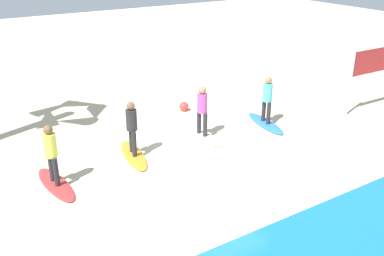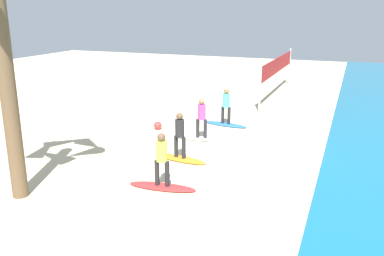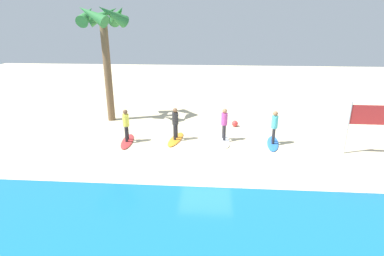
{
  "view_description": "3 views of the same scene",
  "coord_description": "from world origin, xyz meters",
  "px_view_note": "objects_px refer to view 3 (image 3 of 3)",
  "views": [
    {
      "loc": [
        6.19,
        8.86,
        5.91
      ],
      "look_at": [
        0.35,
        -0.56,
        1.07
      ],
      "focal_mm": 40.22,
      "sensor_mm": 36.0,
      "label": 1
    },
    {
      "loc": [
        14.56,
        3.74,
        5.25
      ],
      "look_at": [
        0.58,
        -1.72,
        0.9
      ],
      "focal_mm": 39.03,
      "sensor_mm": 36.0,
      "label": 2
    },
    {
      "loc": [
        -0.29,
        13.07,
        5.92
      ],
      "look_at": [
        0.75,
        -0.98,
        0.97
      ],
      "focal_mm": 28.8,
      "sensor_mm": 36.0,
      "label": 3
    }
  ],
  "objects_px": {
    "surfer_blue": "(274,125)",
    "surfer_white": "(224,122)",
    "surfboard_orange": "(176,139)",
    "surfboard_blue": "(273,143)",
    "palm_tree": "(104,27)",
    "surfboard_red": "(127,141)",
    "surfboard_white": "(224,140)",
    "surfer_orange": "(175,121)",
    "surfer_red": "(126,123)",
    "beach_ball": "(235,123)"
  },
  "relations": [
    {
      "from": "surfer_blue",
      "to": "surfer_white",
      "type": "xyz_separation_m",
      "value": [
        2.46,
        -0.29,
        0.0
      ]
    },
    {
      "from": "surfboard_orange",
      "to": "surfboard_blue",
      "type": "bearing_deg",
      "value": 97.42
    },
    {
      "from": "palm_tree",
      "to": "surfboard_red",
      "type": "bearing_deg",
      "value": 118.84
    },
    {
      "from": "surfboard_white",
      "to": "surfboard_orange",
      "type": "bearing_deg",
      "value": -93.82
    },
    {
      "from": "surfboard_red",
      "to": "surfer_orange",
      "type": "bearing_deg",
      "value": 95.04
    },
    {
      "from": "surfboard_red",
      "to": "surfer_red",
      "type": "bearing_deg",
      "value": -0.0
    },
    {
      "from": "surfer_white",
      "to": "surfboard_orange",
      "type": "height_order",
      "value": "surfer_white"
    },
    {
      "from": "surfboard_white",
      "to": "palm_tree",
      "type": "height_order",
      "value": "palm_tree"
    },
    {
      "from": "surfer_red",
      "to": "beach_ball",
      "type": "bearing_deg",
      "value": -152.91
    },
    {
      "from": "surfer_blue",
      "to": "palm_tree",
      "type": "xyz_separation_m",
      "value": [
        9.37,
        -3.33,
        4.49
      ]
    },
    {
      "from": "surfer_red",
      "to": "surfboard_white",
      "type": "bearing_deg",
      "value": -173.65
    },
    {
      "from": "surfboard_blue",
      "to": "surfboard_orange",
      "type": "bearing_deg",
      "value": -83.2
    },
    {
      "from": "surfboard_orange",
      "to": "surfer_red",
      "type": "bearing_deg",
      "value": -69.68
    },
    {
      "from": "surfboard_white",
      "to": "surfer_red",
      "type": "relative_size",
      "value": 1.28
    },
    {
      "from": "palm_tree",
      "to": "surfer_blue",
      "type": "bearing_deg",
      "value": 160.42
    },
    {
      "from": "surfer_orange",
      "to": "surfboard_blue",
      "type": "bearing_deg",
      "value": 177.69
    },
    {
      "from": "palm_tree",
      "to": "surfboard_white",
      "type": "bearing_deg",
      "value": 156.26
    },
    {
      "from": "surfer_red",
      "to": "beach_ball",
      "type": "height_order",
      "value": "surfer_red"
    },
    {
      "from": "surfboard_blue",
      "to": "surfer_orange",
      "type": "xyz_separation_m",
      "value": [
        4.95,
        -0.2,
        0.99
      ]
    },
    {
      "from": "beach_ball",
      "to": "surfer_red",
      "type": "bearing_deg",
      "value": 27.09
    },
    {
      "from": "surfer_red",
      "to": "surfer_orange",
      "type": "bearing_deg",
      "value": -169.42
    },
    {
      "from": "surfboard_orange",
      "to": "palm_tree",
      "type": "bearing_deg",
      "value": -115.61
    },
    {
      "from": "surfboard_blue",
      "to": "surfer_orange",
      "type": "relative_size",
      "value": 1.28
    },
    {
      "from": "surfer_blue",
      "to": "surfboard_blue",
      "type": "bearing_deg",
      "value": -90.0
    },
    {
      "from": "surfer_red",
      "to": "palm_tree",
      "type": "bearing_deg",
      "value": -61.16
    },
    {
      "from": "beach_ball",
      "to": "surfboard_orange",
      "type": "bearing_deg",
      "value": 37.2
    },
    {
      "from": "surfboard_white",
      "to": "palm_tree",
      "type": "relative_size",
      "value": 0.3
    },
    {
      "from": "palm_tree",
      "to": "beach_ball",
      "type": "bearing_deg",
      "value": 174.73
    },
    {
      "from": "surfer_red",
      "to": "palm_tree",
      "type": "xyz_separation_m",
      "value": [
        1.98,
        -3.59,
        4.49
      ]
    },
    {
      "from": "surfboard_blue",
      "to": "surfboard_white",
      "type": "relative_size",
      "value": 1.0
    },
    {
      "from": "surfboard_white",
      "to": "surfboard_blue",
      "type": "bearing_deg",
      "value": 77.24
    },
    {
      "from": "surfer_white",
      "to": "beach_ball",
      "type": "distance_m",
      "value": 2.59
    },
    {
      "from": "surfboard_red",
      "to": "surfer_red",
      "type": "xyz_separation_m",
      "value": [
        0.0,
        0.0,
        0.99
      ]
    },
    {
      "from": "surfer_white",
      "to": "palm_tree",
      "type": "xyz_separation_m",
      "value": [
        6.91,
        -3.04,
        4.49
      ]
    },
    {
      "from": "surfer_blue",
      "to": "beach_ball",
      "type": "bearing_deg",
      "value": -56.36
    },
    {
      "from": "surfboard_white",
      "to": "surfboard_red",
      "type": "bearing_deg",
      "value": -89.61
    },
    {
      "from": "surfer_blue",
      "to": "surfboard_red",
      "type": "bearing_deg",
      "value": 1.98
    },
    {
      "from": "surfboard_blue",
      "to": "surfboard_red",
      "type": "distance_m",
      "value": 7.4
    },
    {
      "from": "surfboard_blue",
      "to": "beach_ball",
      "type": "distance_m",
      "value": 3.16
    },
    {
      "from": "surfboard_orange",
      "to": "palm_tree",
      "type": "xyz_separation_m",
      "value": [
        4.42,
        -3.13,
        5.49
      ]
    },
    {
      "from": "surfer_white",
      "to": "surfer_red",
      "type": "relative_size",
      "value": 1.0
    },
    {
      "from": "surfer_orange",
      "to": "surfer_red",
      "type": "distance_m",
      "value": 2.48
    },
    {
      "from": "surfboard_orange",
      "to": "beach_ball",
      "type": "height_order",
      "value": "beach_ball"
    },
    {
      "from": "surfboard_blue",
      "to": "surfboard_orange",
      "type": "xyz_separation_m",
      "value": [
        4.95,
        -0.2,
        0.0
      ]
    },
    {
      "from": "surfboard_red",
      "to": "beach_ball",
      "type": "relative_size",
      "value": 5.91
    },
    {
      "from": "surfboard_orange",
      "to": "surfboard_red",
      "type": "bearing_deg",
      "value": -69.68
    },
    {
      "from": "surfboard_orange",
      "to": "beach_ball",
      "type": "distance_m",
      "value": 4.02
    },
    {
      "from": "surfboard_white",
      "to": "surfer_white",
      "type": "bearing_deg",
      "value": 8.08
    },
    {
      "from": "surfer_orange",
      "to": "surfer_red",
      "type": "relative_size",
      "value": 1.0
    },
    {
      "from": "surfer_blue",
      "to": "surfboard_red",
      "type": "relative_size",
      "value": 0.78
    }
  ]
}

